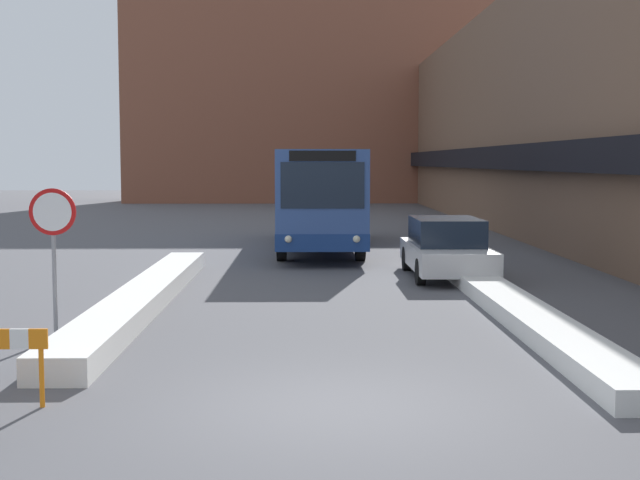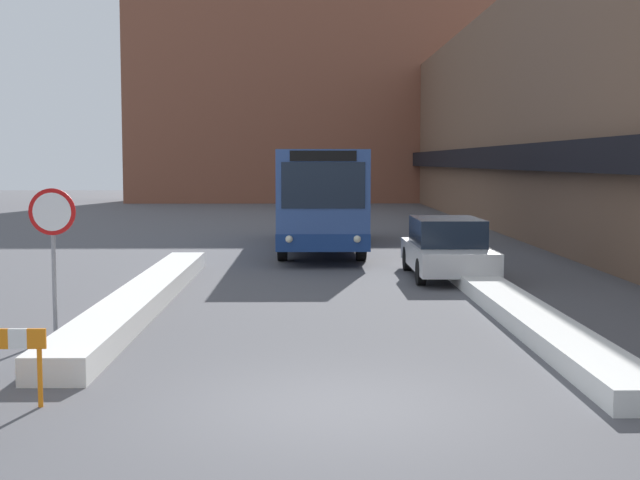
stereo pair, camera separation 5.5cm
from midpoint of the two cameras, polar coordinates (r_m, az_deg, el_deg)
ground_plane at (r=10.68m, az=1.03°, el=-10.71°), size 160.00×160.00×0.00m
building_row_right at (r=35.84m, az=16.04°, el=7.79°), size 5.50×60.00×9.51m
building_backdrop_far at (r=65.89m, az=-0.55°, el=10.66°), size 26.00×8.00×18.69m
snow_bank_left at (r=18.40m, az=-11.06°, el=-3.50°), size 0.90×13.31×0.39m
snow_bank_right at (r=17.37m, az=12.31°, el=-4.14°), size 0.90×13.79×0.32m
city_bus at (r=29.51m, az=0.05°, el=2.85°), size 2.58×11.61×3.23m
parked_car_front at (r=22.54m, az=8.20°, el=-0.50°), size 1.88×4.60×1.48m
stop_sign at (r=15.05m, az=-16.64°, el=0.63°), size 0.76×0.08×2.47m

